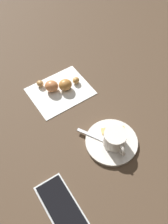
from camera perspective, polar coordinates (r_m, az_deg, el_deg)
The scene contains 8 objects.
ground_plane at distance 0.80m, azimuth -0.51°, elevation 0.34°, with size 1.80×1.80×0.00m, color #493726.
saucer at distance 0.74m, azimuth 6.08°, elevation -6.60°, with size 0.15×0.15×0.01m, color silver.
espresso_cup at distance 0.71m, azimuth 6.86°, elevation -5.97°, with size 0.09×0.06×0.05m.
teaspoon at distance 0.73m, azimuth 4.93°, elevation -6.49°, with size 0.12×0.08×0.01m.
sugar_packet at distance 0.75m, azimuth 6.47°, elevation -4.03°, with size 0.07×0.02×0.01m, color tan.
napkin at distance 0.85m, azimuth -5.28°, elevation 4.63°, with size 0.15×0.19×0.00m, color white.
croissant at distance 0.84m, azimuth -5.71°, elevation 5.97°, with size 0.09×0.14×0.04m.
cell_phone at distance 0.67m, azimuth -5.10°, elevation -19.97°, with size 0.15×0.08×0.01m.
Camera 1 is at (0.40, -0.24, 0.65)m, focal length 41.37 mm.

